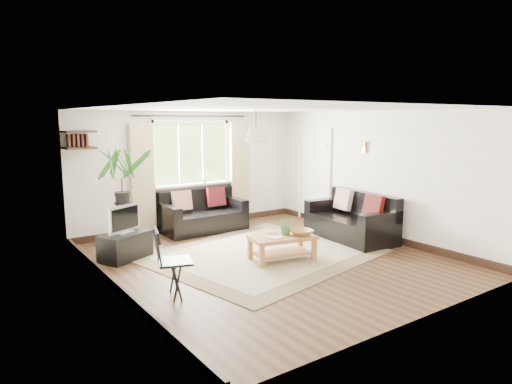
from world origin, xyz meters
TOP-DOWN VIEW (x-y plane):
  - floor at (0.00, 0.00)m, footprint 5.50×5.50m
  - ceiling at (0.00, 0.00)m, footprint 5.50×5.50m
  - wall_back at (0.00, 2.75)m, footprint 5.00×0.02m
  - wall_front at (0.00, -2.75)m, footprint 5.00×0.02m
  - wall_left at (-2.50, 0.00)m, footprint 0.02×5.50m
  - wall_right at (2.50, 0.00)m, footprint 0.02×5.50m
  - rug at (0.04, 0.28)m, footprint 3.99×3.61m
  - window at (0.00, 2.71)m, footprint 2.50×0.16m
  - door at (2.47, 1.70)m, footprint 0.06×0.96m
  - corner_shelf at (-2.25, 2.50)m, footprint 0.50×0.50m
  - pendant_lamp at (0.00, 0.40)m, footprint 0.36×0.36m
  - wall_sconce at (2.43, 0.30)m, footprint 0.12×0.12m
  - sofa_back at (0.02, 2.27)m, footprint 1.66×0.83m
  - sofa_right at (2.00, 0.17)m, footprint 1.84×1.05m
  - coffee_table at (0.11, -0.17)m, footprint 1.10×0.74m
  - table_plant at (0.21, -0.14)m, footprint 0.30×0.27m
  - bowl at (0.38, -0.32)m, footprint 0.38×0.38m
  - book_a at (-0.16, -0.21)m, footprint 0.22×0.27m
  - book_b at (-0.07, -0.02)m, footprint 0.25×0.27m
  - tv_stand at (-1.91, 1.35)m, footprint 0.92×0.75m
  - tv at (-1.91, 1.35)m, footprint 0.65×0.45m
  - palm_stand at (-1.69, 2.03)m, footprint 0.71×0.71m
  - folding_chair at (-1.91, -0.55)m, footprint 0.58×0.58m
  - sill_plant at (0.25, 2.63)m, footprint 0.14×0.10m

SIDE VIEW (x-z plane):
  - floor at x=0.00m, z-range 0.00..0.00m
  - rug at x=0.04m, z-range 0.00..0.02m
  - coffee_table at x=0.11m, z-range 0.00..0.41m
  - tv_stand at x=-1.91m, z-range 0.00..0.43m
  - sofa_back at x=0.02m, z-range 0.00..0.78m
  - sofa_right at x=2.00m, z-range 0.00..0.83m
  - book_a at x=-0.16m, z-range 0.41..0.43m
  - book_b at x=-0.07m, z-range 0.41..0.44m
  - folding_chair at x=-1.91m, z-range 0.00..0.89m
  - bowl at x=0.38m, z-range 0.41..0.50m
  - table_plant at x=0.21m, z-range 0.41..0.72m
  - tv at x=-1.91m, z-range 0.43..0.91m
  - palm_stand at x=-1.69m, z-range 0.00..1.75m
  - door at x=2.47m, z-range -0.03..2.03m
  - sill_plant at x=0.25m, z-range 0.93..1.20m
  - wall_back at x=0.00m, z-range 0.00..2.40m
  - wall_front at x=0.00m, z-range 0.00..2.40m
  - wall_left at x=-2.50m, z-range 0.00..2.40m
  - wall_right at x=2.50m, z-range 0.00..2.40m
  - window at x=0.00m, z-range 0.47..2.63m
  - wall_sconce at x=2.43m, z-range 1.60..1.88m
  - corner_shelf at x=-2.25m, z-range 1.72..2.06m
  - pendant_lamp at x=0.00m, z-range 1.78..2.32m
  - ceiling at x=0.00m, z-range 2.40..2.40m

